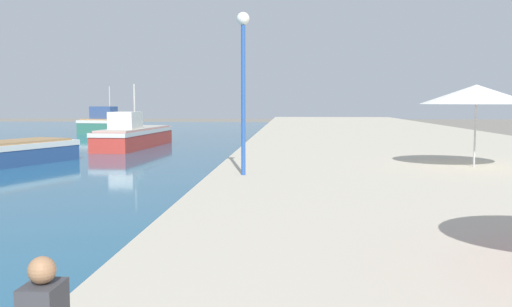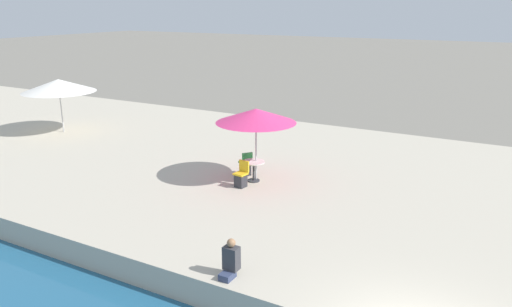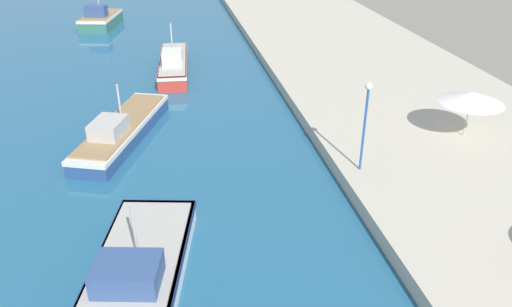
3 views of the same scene
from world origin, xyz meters
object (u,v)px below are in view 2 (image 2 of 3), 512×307
object	(u,v)px
cafe_umbrella_pink	(256,116)
person_at_quay	(231,260)
cafe_umbrella_white	(59,86)
cafe_table	(254,167)
cafe_chair_left	(246,167)
cafe_chair_right	(241,178)

from	to	relation	value
cafe_umbrella_pink	person_at_quay	xyz separation A→B (m)	(-6.11, -2.73, -1.97)
cafe_umbrella_white	cafe_table	world-z (taller)	cafe_umbrella_white
cafe_chair_left	person_at_quay	xyz separation A→B (m)	(-6.40, -3.33, 0.08)
cafe_chair_left	person_at_quay	bearing A→B (deg)	-116.45
cafe_umbrella_pink	cafe_table	xyz separation A→B (m)	(-0.14, 0.02, -1.84)
cafe_table	cafe_chair_right	size ratio (longest dim) A/B	0.88
cafe_chair_left	cafe_chair_right	size ratio (longest dim) A/B	1.00
cafe_umbrella_pink	person_at_quay	size ratio (longest dim) A/B	3.04
cafe_umbrella_pink	cafe_chair_right	xyz separation A→B (m)	(-0.85, 0.12, -2.05)
cafe_umbrella_white	cafe_chair_right	distance (m)	12.20
cafe_umbrella_white	cafe_chair_right	xyz separation A→B (m)	(-2.45, -11.79, -1.99)
cafe_chair_right	cafe_umbrella_pink	bearing A→B (deg)	-90.17
cafe_umbrella_white	cafe_umbrella_pink	bearing A→B (deg)	-97.66
cafe_umbrella_white	cafe_table	xyz separation A→B (m)	(-1.74, -11.88, -1.78)
cafe_umbrella_white	cafe_chair_left	xyz separation A→B (m)	(-1.31, -11.30, -1.99)
cafe_table	person_at_quay	distance (m)	6.57
cafe_chair_left	cafe_umbrella_pink	bearing A→B (deg)	-79.48
person_at_quay	cafe_umbrella_white	bearing A→B (deg)	62.22
cafe_chair_right	cafe_umbrella_white	bearing A→B (deg)	-4.16
cafe_umbrella_pink	cafe_chair_right	distance (m)	2.23
cafe_umbrella_white	cafe_table	size ratio (longest dim) A/B	4.41
cafe_umbrella_pink	cafe_chair_left	size ratio (longest dim) A/B	3.12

